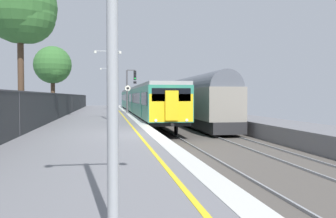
# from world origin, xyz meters

# --- Properties ---
(ground) EXTENTS (17.40, 110.00, 1.21)m
(ground) POSITION_xyz_m (2.64, 0.00, -0.61)
(ground) COLOR slate
(commuter_train_at_platform) EXTENTS (2.83, 41.12, 3.81)m
(commuter_train_at_platform) POSITION_xyz_m (2.10, 25.63, 1.27)
(commuter_train_at_platform) COLOR #2D846B
(commuter_train_at_platform) RESTS_ON ground
(freight_train_adjacent_track) EXTENTS (2.60, 56.76, 4.48)m
(freight_train_adjacent_track) POSITION_xyz_m (6.10, 34.47, 1.44)
(freight_train_adjacent_track) COLOR #232326
(freight_train_adjacent_track) RESTS_ON ground
(signal_gantry) EXTENTS (1.10, 0.24, 4.57)m
(signal_gantry) POSITION_xyz_m (0.64, 22.61, 2.87)
(signal_gantry) COLOR #47474C
(signal_gantry) RESTS_ON ground
(speed_limit_sign) EXTENTS (0.59, 0.08, 2.82)m
(speed_limit_sign) POSITION_xyz_m (0.25, 19.30, 1.79)
(speed_limit_sign) COLOR #59595B
(speed_limit_sign) RESTS_ON ground
(platform_lamp_mid) EXTENTS (2.00, 0.20, 5.14)m
(platform_lamp_mid) POSITION_xyz_m (-1.67, 10.86, 3.07)
(platform_lamp_mid) COLOR #93999E
(platform_lamp_mid) RESTS_ON ground
(platform_lamp_far) EXTENTS (2.00, 0.20, 5.63)m
(platform_lamp_far) POSITION_xyz_m (-1.67, 33.70, 3.32)
(platform_lamp_far) COLOR #93999E
(platform_lamp_far) RESTS_ON ground
(platform_back_fence) EXTENTS (0.07, 99.00, 1.96)m
(platform_back_fence) POSITION_xyz_m (-5.45, -0.00, 1.02)
(platform_back_fence) COLOR #282B2D
(platform_back_fence) RESTS_ON ground
(background_tree_left) EXTENTS (3.20, 3.20, 6.03)m
(background_tree_left) POSITION_xyz_m (-6.30, 16.11, 4.32)
(background_tree_left) COLOR #473323
(background_tree_left) RESTS_ON ground
(background_tree_centre) EXTENTS (4.38, 4.38, 9.28)m
(background_tree_centre) POSITION_xyz_m (-6.73, 6.77, 6.89)
(background_tree_centre) COLOR #473323
(background_tree_centre) RESTS_ON ground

